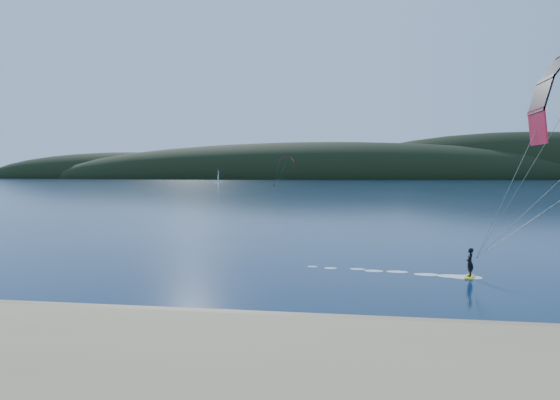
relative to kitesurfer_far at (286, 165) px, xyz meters
name	(u,v)px	position (x,y,z in m)	size (l,w,h in m)	color
ground	(146,355)	(22.37, -198.94, -10.75)	(1800.00, 1800.00, 0.00)	#071B38
wet_sand	(189,317)	(22.37, -194.44, -10.70)	(220.00, 2.50, 0.10)	#8F7953
headland	(348,179)	(23.00, 546.34, -10.75)	(1200.00, 310.00, 140.00)	black
kitesurfer_far	(286,165)	(0.00, 0.00, 0.00)	(10.87, 7.83, 13.82)	yellow
sailboat	(218,181)	(-88.12, 200.37, -9.92)	(7.93, 5.11, 11.30)	white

